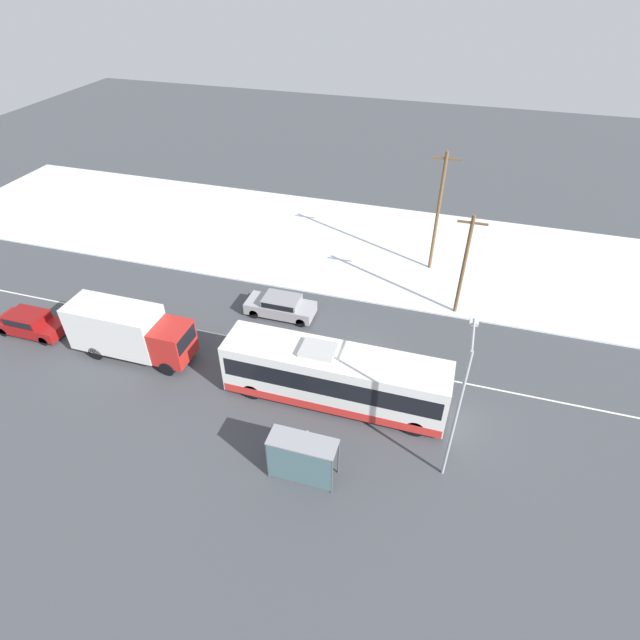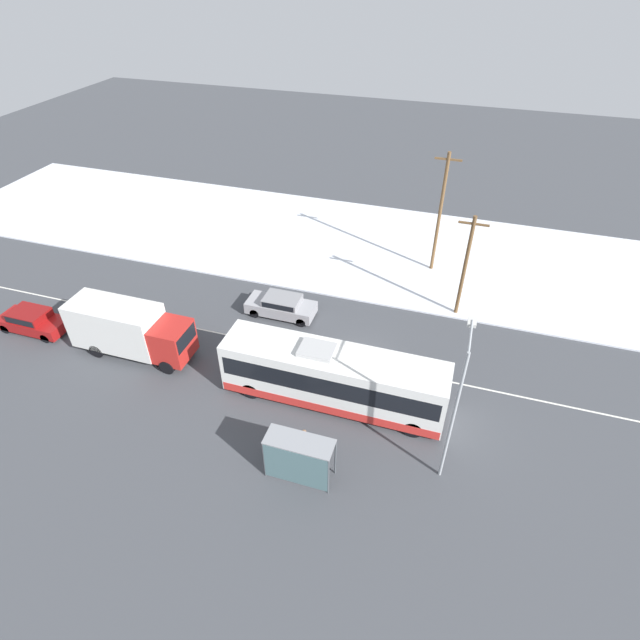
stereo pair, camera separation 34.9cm
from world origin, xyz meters
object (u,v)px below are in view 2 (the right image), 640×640
Objects in this scene: box_truck at (129,329)px; utility_pole_snowlot at (440,213)px; streetlamp at (458,395)px; utility_pole_roadside at (465,266)px; pedestrian_at_stop at (304,439)px; bus_shelter at (297,456)px; city_bus at (333,377)px; sedan_car at (281,305)px; parked_car_near_truck at (32,320)px.

box_truck is 21.97m from utility_pole_snowlot.
utility_pole_roadside is at bearing 92.31° from streetlamp.
utility_pole_roadside reaches higher than pedestrian_at_stop.
utility_pole_snowlot is at bearing 80.47° from bus_shelter.
city_bus is 1.61× the size of box_truck.
city_bus is at bearing 157.56° from streetlamp.
parked_car_near_truck is at bearing 23.50° from sedan_car.
sedan_car is 1.45× the size of bus_shelter.
sedan_car is 12.94m from utility_pole_snowlot.
city_bus is 15.75m from utility_pole_snowlot.
parked_car_near_truck is at bearing -158.74° from utility_pole_roadside.
utility_pole_roadside reaches higher than parked_car_near_truck.
city_bus reaches higher than sedan_car.
city_bus is at bearing -119.33° from utility_pole_roadside.
sedan_car is at bearing -134.98° from utility_pole_snowlot.
utility_pole_snowlot is (-2.30, 5.10, 0.93)m from utility_pole_roadside.
bus_shelter is 7.48m from streetlamp.
utility_pole_snowlot is at bearing 99.04° from streetlamp.
streetlamp reaches higher than box_truck.
bus_shelter is (19.75, -5.38, 0.88)m from parked_car_near_truck.
pedestrian_at_stop is (19.51, -3.82, 0.16)m from parked_car_near_truck.
utility_pole_snowlot reaches higher than pedestrian_at_stop.
streetlamp reaches higher than pedestrian_at_stop.
box_truck reaches higher than bus_shelter.
utility_pole_snowlot reaches higher than sedan_car.
bus_shelter reaches higher than sedan_car.
sedan_car is 0.60× the size of streetlamp.
pedestrian_at_stop is 0.50× the size of bus_shelter.
utility_pole_snowlot is (-2.81, 17.64, -0.13)m from streetlamp.
sedan_car is 11.30m from pedestrian_at_stop.
parked_car_near_truck is at bearing 174.23° from streetlamp.
pedestrian_at_stop is at bearing -113.46° from utility_pole_roadside.
sedan_car is at bearing 40.98° from box_truck.
box_truck is 20.74m from utility_pole_roadside.
city_bus is 1.56× the size of streetlamp.
parked_car_near_truck is at bearing 179.72° from city_bus.
city_bus is 2.69× the size of parked_car_near_truck.
sedan_car is at bearing -161.78° from utility_pole_roadside.
utility_pole_roadside reaches higher than sedan_car.
utility_pole_roadside is at bearing 66.54° from pedestrian_at_stop.
parked_car_near_truck is 2.79× the size of pedestrian_at_stop.
streetlamp is (6.23, 2.75, 3.11)m from bus_shelter.
sedan_car is (7.14, 6.20, -1.02)m from box_truck.
box_truck is 1.67× the size of parked_car_near_truck.
streetlamp is at bearing -5.77° from parked_car_near_truck.
utility_pole_roadside is (-0.50, 12.54, -1.06)m from streetlamp.
bus_shelter is (0.24, -1.56, 0.72)m from pedestrian_at_stop.
utility_pole_roadside is (25.47, 9.91, 2.93)m from parked_car_near_truck.
sedan_car is at bearing 116.63° from pedestrian_at_stop.
box_truck is 9.51m from sedan_car.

